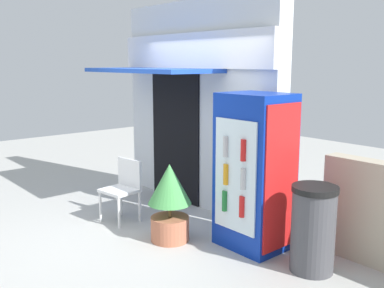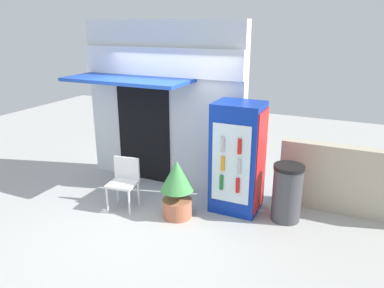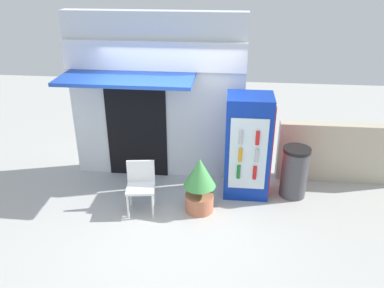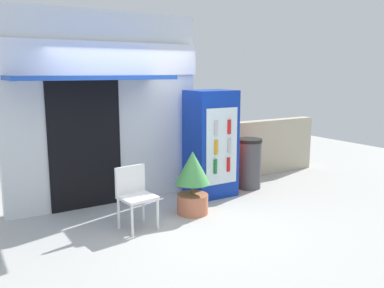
# 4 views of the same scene
# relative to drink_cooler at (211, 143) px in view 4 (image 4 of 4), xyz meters

# --- Properties ---
(ground) EXTENTS (16.00, 16.00, 0.00)m
(ground) POSITION_rel_drink_cooler_xyz_m (-1.36, -0.90, -0.92)
(ground) COLOR #B2B2AD
(storefront_building) EXTENTS (3.19, 1.22, 3.07)m
(storefront_building) POSITION_rel_drink_cooler_xyz_m (-1.71, 0.55, 0.67)
(storefront_building) COLOR silver
(storefront_building) RESTS_ON ground
(drink_cooler) EXTENTS (0.79, 0.70, 1.83)m
(drink_cooler) POSITION_rel_drink_cooler_xyz_m (0.00, 0.00, 0.00)
(drink_cooler) COLOR #0C2D9E
(drink_cooler) RESTS_ON ground
(plastic_chair) EXTENTS (0.51, 0.48, 0.86)m
(plastic_chair) POSITION_rel_drink_cooler_xyz_m (-1.75, -0.71, -0.41)
(plastic_chair) COLOR white
(plastic_chair) RESTS_ON ground
(potted_plant_near_shop) EXTENTS (0.53, 0.53, 0.97)m
(potted_plant_near_shop) POSITION_rel_drink_cooler_xyz_m (-0.78, -0.66, -0.38)
(potted_plant_near_shop) COLOR #BC6B4C
(potted_plant_near_shop) RESTS_ON ground
(trash_bin) EXTENTS (0.48, 0.48, 0.93)m
(trash_bin) POSITION_rel_drink_cooler_xyz_m (0.83, -0.02, -0.45)
(trash_bin) COLOR #47474C
(trash_bin) RESTS_ON ground
(stone_boundary_wall) EXTENTS (2.45, 0.23, 1.14)m
(stone_boundary_wall) POSITION_rel_drink_cooler_xyz_m (1.82, 0.63, -0.34)
(stone_boundary_wall) COLOR #B7AD93
(stone_boundary_wall) RESTS_ON ground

